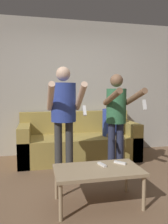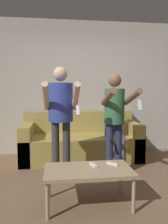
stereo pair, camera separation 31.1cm
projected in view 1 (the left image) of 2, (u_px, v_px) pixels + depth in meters
The scene contains 9 objects.
ground_plane at pixel (97, 194), 2.72m from camera, with size 14.00×14.00×0.00m, color brown.
wall_back at pixel (71, 88), 4.49m from camera, with size 6.40×0.06×2.70m.
couch at pixel (79, 143), 4.14m from camera, with size 2.18×0.89×0.87m.
person_standing_left at pixel (64, 110), 3.07m from camera, with size 0.47×0.72×1.62m.
person_standing_right at pixel (117, 114), 3.24m from camera, with size 0.41×0.74×1.53m.
person_seated at pixel (112, 125), 4.04m from camera, with size 0.33×0.54×1.16m.
coffee_table at pixel (98, 172), 2.43m from camera, with size 0.97×0.54×0.42m.
remote_near at pixel (102, 165), 2.52m from camera, with size 0.07×0.15×0.02m.
remote_far at pixel (120, 163), 2.59m from camera, with size 0.13×0.14×0.02m.
Camera 1 is at (-0.72, -2.51, 1.27)m, focal length 35.00 mm.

